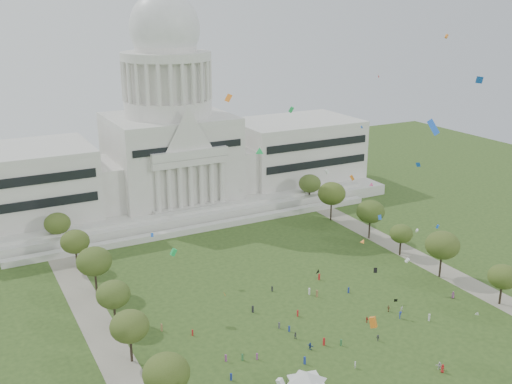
% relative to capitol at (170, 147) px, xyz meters
% --- Properties ---
extents(ground, '(400.00, 400.00, 0.00)m').
position_rel_capitol_xyz_m(ground, '(0.00, -113.59, -22.30)').
color(ground, '#2F471C').
rests_on(ground, ground).
extents(capitol, '(160.00, 64.50, 91.30)m').
position_rel_capitol_xyz_m(capitol, '(0.00, 0.00, 0.00)').
color(capitol, beige).
rests_on(capitol, ground).
extents(path_left, '(8.00, 160.00, 0.04)m').
position_rel_capitol_xyz_m(path_left, '(-48.00, -83.59, -22.28)').
color(path_left, gray).
rests_on(path_left, ground).
extents(path_right, '(8.00, 160.00, 0.04)m').
position_rel_capitol_xyz_m(path_right, '(48.00, -83.59, -22.28)').
color(path_right, gray).
rests_on(path_right, ground).
extents(row_tree_l_1, '(8.86, 8.86, 12.59)m').
position_rel_capitol_xyz_m(row_tree_l_1, '(-44.07, -116.55, -13.34)').
color(row_tree_l_1, black).
rests_on(row_tree_l_1, ground).
extents(row_tree_r_1, '(7.58, 7.58, 10.78)m').
position_rel_capitol_xyz_m(row_tree_r_1, '(46.22, -115.34, -14.64)').
color(row_tree_r_1, black).
rests_on(row_tree_r_1, ground).
extents(row_tree_l_2, '(8.42, 8.42, 11.97)m').
position_rel_capitol_xyz_m(row_tree_l_2, '(-45.04, -96.29, -13.79)').
color(row_tree_l_2, black).
rests_on(row_tree_l_2, ground).
extents(row_tree_r_2, '(9.55, 9.55, 13.58)m').
position_rel_capitol_xyz_m(row_tree_r_2, '(44.17, -96.15, -12.64)').
color(row_tree_r_2, black).
rests_on(row_tree_r_2, ground).
extents(row_tree_l_3, '(8.12, 8.12, 11.55)m').
position_rel_capitol_xyz_m(row_tree_l_3, '(-44.09, -79.67, -14.09)').
color(row_tree_l_3, black).
rests_on(row_tree_l_3, ground).
extents(row_tree_r_3, '(7.01, 7.01, 9.98)m').
position_rel_capitol_xyz_m(row_tree_r_3, '(44.40, -79.10, -15.21)').
color(row_tree_r_3, black).
rests_on(row_tree_r_3, ground).
extents(row_tree_l_4, '(9.29, 9.29, 13.21)m').
position_rel_capitol_xyz_m(row_tree_l_4, '(-44.08, -61.17, -12.90)').
color(row_tree_l_4, black).
rests_on(row_tree_l_4, ground).
extents(row_tree_r_4, '(9.19, 9.19, 13.06)m').
position_rel_capitol_xyz_m(row_tree_r_4, '(44.76, -63.55, -13.01)').
color(row_tree_r_4, black).
rests_on(row_tree_r_4, ground).
extents(row_tree_l_5, '(8.33, 8.33, 11.85)m').
position_rel_capitol_xyz_m(row_tree_l_5, '(-45.22, -42.58, -13.88)').
color(row_tree_l_5, black).
rests_on(row_tree_l_5, ground).
extents(row_tree_r_5, '(9.82, 9.82, 13.96)m').
position_rel_capitol_xyz_m(row_tree_r_5, '(43.49, -43.40, -12.37)').
color(row_tree_r_5, black).
rests_on(row_tree_r_5, ground).
extents(row_tree_l_6, '(8.19, 8.19, 11.64)m').
position_rel_capitol_xyz_m(row_tree_l_6, '(-46.87, -24.45, -14.02)').
color(row_tree_l_6, black).
rests_on(row_tree_l_6, ground).
extents(row_tree_r_6, '(8.42, 8.42, 11.97)m').
position_rel_capitol_xyz_m(row_tree_r_6, '(45.96, -25.46, -13.79)').
color(row_tree_r_6, black).
rests_on(row_tree_r_6, ground).
extents(event_tent, '(10.32, 10.32, 4.88)m').
position_rel_capitol_xyz_m(event_tent, '(-17.72, -123.47, -18.51)').
color(event_tent, '#4C4C4C').
rests_on(event_tent, ground).
extents(person_0, '(0.97, 1.09, 1.87)m').
position_rel_capitol_xyz_m(person_0, '(37.93, -107.43, -21.36)').
color(person_0, '#994C8C').
rests_on(person_0, ground).
extents(person_2, '(0.90, 0.85, 1.58)m').
position_rel_capitol_xyz_m(person_2, '(21.19, -106.80, -21.50)').
color(person_2, silver).
rests_on(person_2, ground).
extents(person_3, '(0.70, 1.07, 1.53)m').
position_rel_capitol_xyz_m(person_3, '(7.18, -114.72, -21.53)').
color(person_3, '#26262B').
rests_on(person_3, ground).
extents(person_4, '(0.53, 0.94, 1.57)m').
position_rel_capitol_xyz_m(person_4, '(10.18, -106.83, -21.51)').
color(person_4, '#B21E1E').
rests_on(person_4, ground).
extents(person_5, '(1.23, 1.66, 1.67)m').
position_rel_capitol_xyz_m(person_5, '(-8.46, -110.46, -21.46)').
color(person_5, navy).
rests_on(person_5, ground).
extents(person_6, '(0.76, 1.03, 1.92)m').
position_rel_capitol_xyz_m(person_6, '(11.32, -130.79, -21.33)').
color(person_6, '#B21E1E').
rests_on(person_6, ground).
extents(person_7, '(0.74, 0.75, 1.67)m').
position_rel_capitol_xyz_m(person_7, '(-3.97, -120.98, -21.46)').
color(person_7, silver).
rests_on(person_7, ground).
extents(person_8, '(0.96, 0.88, 1.68)m').
position_rel_capitol_xyz_m(person_8, '(-9.03, -104.98, -21.46)').
color(person_8, '#4C4C51').
rests_on(person_8, ground).
extents(person_9, '(1.37, 1.17, 1.89)m').
position_rel_capitol_xyz_m(person_9, '(18.57, -109.19, -21.35)').
color(person_9, navy).
rests_on(person_9, ground).
extents(person_10, '(0.65, 1.07, 1.74)m').
position_rel_capitol_xyz_m(person_10, '(18.30, -105.15, -21.43)').
color(person_10, olive).
rests_on(person_10, ground).
extents(person_11, '(1.67, 1.32, 1.69)m').
position_rel_capitol_xyz_m(person_11, '(11.61, -129.61, -21.45)').
color(person_11, silver).
rests_on(person_11, ground).
extents(distant_crowd, '(66.54, 33.44, 1.89)m').
position_rel_capitol_xyz_m(distant_crowd, '(-10.62, -98.42, -21.45)').
color(distant_crowd, '#33723F').
rests_on(distant_crowd, ground).
extents(kite_swarm, '(90.63, 100.18, 63.11)m').
position_rel_capitol_xyz_m(kite_swarm, '(1.79, -106.58, 6.95)').
color(kite_swarm, blue).
rests_on(kite_swarm, ground).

